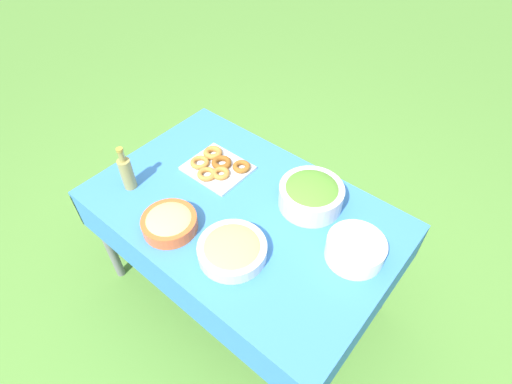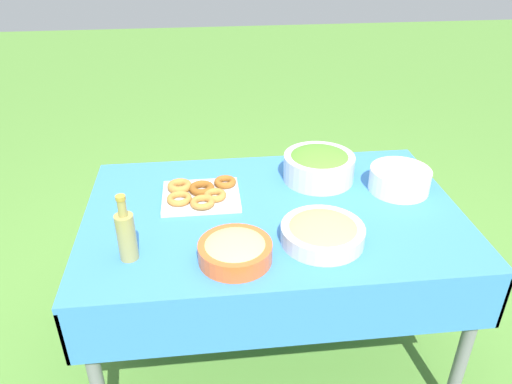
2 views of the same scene
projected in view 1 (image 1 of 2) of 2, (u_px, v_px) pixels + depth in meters
ground_plane at (245, 289)px, 2.45m from camera, size 14.00×14.00×0.00m
picnic_table at (243, 221)px, 1.97m from camera, size 1.47×0.95×0.75m
salad_bowl at (311, 194)px, 1.88m from camera, size 0.31×0.31×0.13m
pasta_bowl at (169, 222)px, 1.80m from camera, size 0.25×0.25×0.08m
donut_platter at (217, 166)px, 2.09m from camera, size 0.33×0.28×0.05m
plate_stack at (355, 249)px, 1.68m from camera, size 0.25×0.25×0.10m
olive_oil_bottle at (127, 172)px, 1.94m from camera, size 0.06×0.06×0.25m
bread_bowl at (232, 249)px, 1.70m from camera, size 0.30×0.30×0.08m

